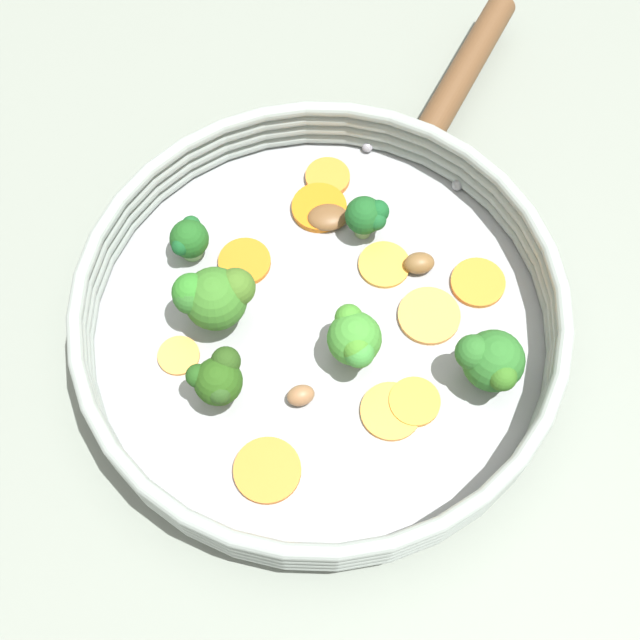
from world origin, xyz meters
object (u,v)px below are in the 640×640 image
at_px(carrot_slice_8, 179,356).
at_px(broccoli_floret_2, 491,361).
at_px(carrot_slice_5, 328,177).
at_px(carrot_slice_7, 415,402).
at_px(broccoli_floret_1, 216,377).
at_px(skillet, 320,333).
at_px(carrot_slice_0, 319,208).
at_px(carrot_slice_4, 245,262).
at_px(broccoli_floret_4, 354,340).
at_px(mushroom_piece_2, 301,395).
at_px(broccoli_floret_3, 212,296).
at_px(broccoli_floret_5, 367,216).
at_px(carrot_slice_1, 478,283).
at_px(mushroom_piece_1, 328,217).
at_px(carrot_slice_9, 384,265).
at_px(broccoli_floret_0, 189,239).
at_px(carrot_slice_6, 394,409).
at_px(carrot_slice_3, 267,470).
at_px(carrot_slice_2, 429,316).
at_px(mushroom_piece_0, 419,263).

height_order(carrot_slice_8, broccoli_floret_2, broccoli_floret_2).
bearing_deg(carrot_slice_5, carrot_slice_7, 160.23).
height_order(carrot_slice_7, broccoli_floret_1, broccoli_floret_1).
distance_m(skillet, carrot_slice_0, 0.10).
distance_m(carrot_slice_4, broccoli_floret_4, 0.12).
height_order(carrot_slice_4, broccoli_floret_4, broccoli_floret_4).
bearing_deg(skillet, mushroom_piece_2, 128.55).
xyz_separation_m(broccoli_floret_3, broccoli_floret_5, (-0.01, -0.13, -0.01)).
distance_m(carrot_slice_1, carrot_slice_8, 0.23).
height_order(broccoli_floret_4, broccoli_floret_5, broccoli_floret_4).
height_order(carrot_slice_0, broccoli_floret_2, broccoli_floret_2).
height_order(carrot_slice_4, mushroom_piece_1, mushroom_piece_1).
distance_m(carrot_slice_1, carrot_slice_7, 0.11).
bearing_deg(broccoli_floret_1, carrot_slice_9, -86.78).
height_order(carrot_slice_4, carrot_slice_9, carrot_slice_4).
distance_m(carrot_slice_0, broccoli_floret_4, 0.13).
bearing_deg(carrot_slice_8, broccoli_floret_0, -40.63).
relative_size(carrot_slice_7, broccoli_floret_5, 0.94).
bearing_deg(broccoli_floret_2, carrot_slice_4, 24.07).
xyz_separation_m(carrot_slice_0, carrot_slice_9, (-0.07, -0.01, -0.00)).
xyz_separation_m(carrot_slice_4, broccoli_floret_0, (0.03, 0.03, 0.02)).
xyz_separation_m(carrot_slice_7, mushroom_piece_1, (0.16, -0.04, 0.00)).
bearing_deg(carrot_slice_8, carrot_slice_6, -142.49).
xyz_separation_m(carrot_slice_5, mushroom_piece_1, (-0.03, 0.02, 0.00)).
xyz_separation_m(carrot_slice_3, broccoli_floret_3, (0.12, -0.04, 0.03)).
xyz_separation_m(carrot_slice_1, carrot_slice_2, (0.00, 0.05, 0.00)).
bearing_deg(carrot_slice_9, carrot_slice_4, 51.26).
bearing_deg(carrot_slice_8, mushroom_piece_1, -80.99).
height_order(carrot_slice_0, carrot_slice_7, same).
distance_m(carrot_slice_6, broccoli_floret_0, 0.20).
relative_size(carrot_slice_6, broccoli_floret_1, 0.92).
height_order(broccoli_floret_1, mushroom_piece_2, broccoli_floret_1).
bearing_deg(carrot_slice_2, carrot_slice_5, -6.07).
bearing_deg(carrot_slice_0, carrot_slice_4, 92.67).
bearing_deg(carrot_slice_3, carrot_slice_1, -84.49).
relative_size(carrot_slice_7, carrot_slice_9, 0.93).
bearing_deg(broccoli_floret_3, skillet, -134.43).
distance_m(skillet, mushroom_piece_0, 0.09).
relative_size(carrot_slice_0, broccoli_floret_4, 0.86).
relative_size(carrot_slice_0, broccoli_floret_0, 1.20).
relative_size(carrot_slice_7, broccoli_floret_3, 0.65).
height_order(broccoli_floret_1, broccoli_floret_2, broccoli_floret_2).
bearing_deg(carrot_slice_7, carrot_slice_3, 78.16).
bearing_deg(carrot_slice_2, broccoli_floret_1, 74.04).
relative_size(broccoli_floret_2, broccoli_floret_3, 0.94).
relative_size(skillet, carrot_slice_1, 8.28).
xyz_separation_m(carrot_slice_2, broccoli_floret_5, (0.09, -0.01, 0.02)).
bearing_deg(broccoli_floret_5, carrot_slice_6, 148.83).
xyz_separation_m(carrot_slice_4, mushroom_piece_1, (-0.01, -0.07, 0.00)).
xyz_separation_m(carrot_slice_4, broccoli_floret_3, (-0.02, 0.04, 0.03)).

